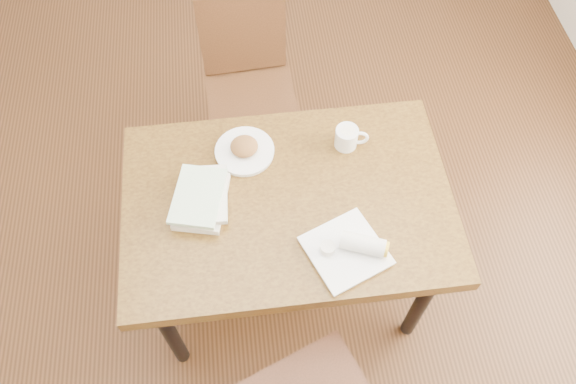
{
  "coord_description": "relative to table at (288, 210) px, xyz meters",
  "views": [
    {
      "loc": [
        -0.13,
        -1.07,
        2.55
      ],
      "look_at": [
        0.0,
        0.0,
        0.8
      ],
      "focal_mm": 35.0,
      "sensor_mm": 36.0,
      "label": 1
    }
  ],
  "objects": [
    {
      "name": "plate_burrito",
      "position": [
        0.19,
        -0.24,
        0.11
      ],
      "size": [
        0.33,
        0.33,
        0.08
      ],
      "color": "white",
      "rests_on": "table"
    },
    {
      "name": "coffee_mug",
      "position": [
        0.26,
        0.22,
        0.13
      ],
      "size": [
        0.13,
        0.09,
        0.09
      ],
      "color": "white",
      "rests_on": "table"
    },
    {
      "name": "chair_far",
      "position": [
        -0.09,
        0.82,
        -0.12
      ],
      "size": [
        0.45,
        0.45,
        0.95
      ],
      "color": "#4C2B15",
      "rests_on": "ground"
    },
    {
      "name": "ground",
      "position": [
        0.0,
        0.0,
        -0.67
      ],
      "size": [
        4.0,
        5.0,
        0.01
      ],
      "primitive_type": "cube",
      "color": "#472814",
      "rests_on": "ground"
    },
    {
      "name": "book_stack",
      "position": [
        -0.32,
        0.02,
        0.12
      ],
      "size": [
        0.24,
        0.29,
        0.07
      ],
      "color": "white",
      "rests_on": "table"
    },
    {
      "name": "room_walls",
      "position": [
        0.0,
        0.0,
        0.96
      ],
      "size": [
        4.02,
        5.02,
        2.8
      ],
      "color": "silver",
      "rests_on": "ground"
    },
    {
      "name": "plate_scone",
      "position": [
        -0.14,
        0.23,
        0.11
      ],
      "size": [
        0.23,
        0.23,
        0.07
      ],
      "color": "white",
      "rests_on": "table"
    },
    {
      "name": "table",
      "position": [
        0.0,
        0.0,
        0.0
      ],
      "size": [
        1.24,
        0.83,
        0.75
      ],
      "color": "brown",
      "rests_on": "ground"
    }
  ]
}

